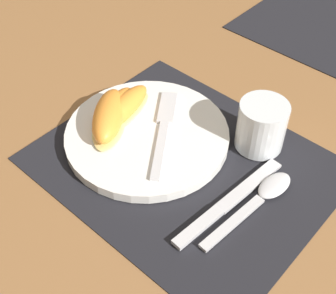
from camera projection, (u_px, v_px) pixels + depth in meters
ground_plane at (185, 165)px, 0.71m from camera, size 3.00×3.00×0.00m
placemat at (185, 164)px, 0.71m from camera, size 0.42×0.34×0.00m
plate at (149, 134)px, 0.74m from camera, size 0.26×0.26×0.02m
juice_glass at (261, 128)px, 0.71m from camera, size 0.07×0.07×0.08m
knife at (227, 203)px, 0.65m from camera, size 0.03×0.21×0.01m
spoon at (264, 195)px, 0.66m from camera, size 0.04×0.18×0.01m
fork at (164, 126)px, 0.74m from camera, size 0.13×0.17×0.00m
citrus_wedge_0 at (123, 109)px, 0.75m from camera, size 0.06×0.14×0.03m
citrus_wedge_1 at (113, 112)px, 0.74m from camera, size 0.08×0.13×0.03m
citrus_wedge_2 at (109, 117)px, 0.73m from camera, size 0.12×0.13×0.04m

